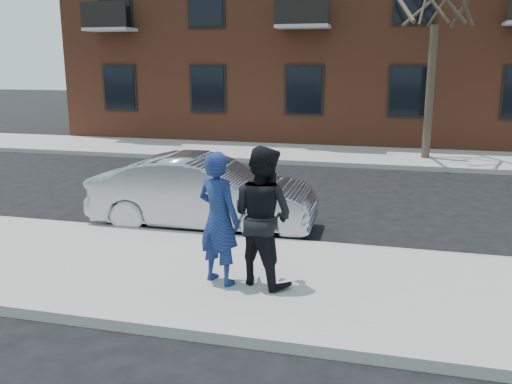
# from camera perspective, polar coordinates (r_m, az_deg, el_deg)

# --- Properties ---
(ground) EXTENTS (100.00, 100.00, 0.00)m
(ground) POSITION_cam_1_polar(r_m,az_deg,el_deg) (8.80, -9.91, -8.13)
(ground) COLOR black
(ground) RESTS_ON ground
(near_sidewalk) EXTENTS (50.00, 3.50, 0.15)m
(near_sidewalk) POSITION_cam_1_polar(r_m,az_deg,el_deg) (8.56, -10.61, -8.24)
(near_sidewalk) COLOR #989590
(near_sidewalk) RESTS_ON ground
(near_curb) EXTENTS (50.00, 0.10, 0.15)m
(near_curb) POSITION_cam_1_polar(r_m,az_deg,el_deg) (10.12, -6.35, -4.65)
(near_curb) COLOR #999691
(near_curb) RESTS_ON ground
(far_sidewalk) EXTENTS (50.00, 3.50, 0.15)m
(far_sidewalk) POSITION_cam_1_polar(r_m,az_deg,el_deg) (19.25, 3.82, 4.09)
(far_sidewalk) COLOR #989590
(far_sidewalk) RESTS_ON ground
(far_curb) EXTENTS (50.00, 0.10, 0.15)m
(far_curb) POSITION_cam_1_polar(r_m,az_deg,el_deg) (17.51, 2.73, 3.17)
(far_curb) COLOR #999691
(far_curb) RESTS_ON ground
(silver_sedan) EXTENTS (4.41, 1.66, 1.44)m
(silver_sedan) POSITION_cam_1_polar(r_m,az_deg,el_deg) (10.65, -5.53, -0.09)
(silver_sedan) COLOR #999BA3
(silver_sedan) RESTS_ON ground
(man_hoodie) EXTENTS (0.81, 0.70, 1.89)m
(man_hoodie) POSITION_cam_1_polar(r_m,az_deg,el_deg) (7.56, -3.96, -2.78)
(man_hoodie) COLOR navy
(man_hoodie) RESTS_ON near_sidewalk
(man_peacoat) EXTENTS (1.18, 1.08, 1.97)m
(man_peacoat) POSITION_cam_1_polar(r_m,az_deg,el_deg) (7.52, 0.68, -2.53)
(man_peacoat) COLOR black
(man_peacoat) RESTS_ON near_sidewalk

